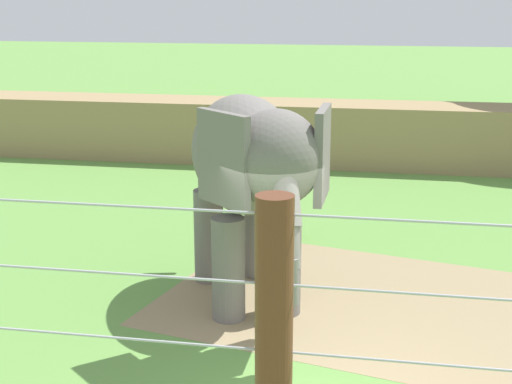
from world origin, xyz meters
name	(u,v)px	position (x,y,z in m)	size (l,w,h in m)	color
dirt_patch	(393,307)	(1.01, 2.73, 0.00)	(6.89, 4.43, 0.01)	#937F5B
embankment_wall	(359,134)	(0.00, 12.39, 0.84)	(36.00, 1.80, 1.68)	#997F56
elephant	(249,168)	(-1.16, 2.48, 2.13)	(2.78, 4.03, 3.21)	slate
enrichment_ball	(273,212)	(-1.32, 5.74, 0.50)	(1.01, 1.01, 1.01)	gray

